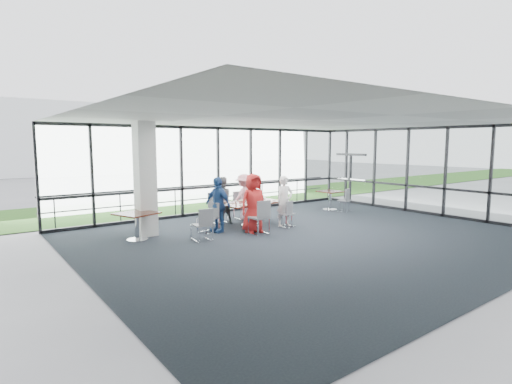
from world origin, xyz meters
TOP-DOWN VIEW (x-y plane):
  - floor at (0.00, 0.00)m, footprint 12.00×10.00m
  - ceiling at (0.00, 0.00)m, footprint 12.00×10.00m
  - wall_left at (-6.00, 0.00)m, footprint 0.10×10.00m
  - curtain_wall_back at (0.00, 5.00)m, footprint 12.00×0.10m
  - curtain_wall_right at (6.00, 0.00)m, footprint 0.10×10.00m
  - exit_door at (6.00, 3.75)m, footprint 0.12×1.60m
  - structural_column at (-3.60, 3.00)m, footprint 0.50×0.50m
  - apron at (0.00, 10.00)m, footprint 80.00×70.00m
  - grass_strip at (0.00, 8.00)m, footprint 80.00×5.00m
  - hangar_main at (4.00, 32.00)m, footprint 24.00×10.00m
  - guard_rail at (0.00, 5.60)m, footprint 12.00×0.06m
  - main_table at (-0.44, 2.35)m, footprint 2.18×1.36m
  - side_table_left at (-4.03, 2.58)m, footprint 1.20×1.20m
  - side_table_right at (3.83, 2.92)m, footprint 0.83×0.83m
  - diner_near_left at (-0.96, 1.48)m, footprint 0.88×0.61m
  - diner_near_right at (0.35, 1.61)m, footprint 0.62×0.48m
  - diner_far_left at (-1.04, 3.11)m, footprint 0.76×0.49m
  - diner_far_right at (-0.03, 3.29)m, footprint 1.09×0.70m
  - diner_end at (-1.74, 2.18)m, footprint 0.72×1.04m
  - chair_main_nl at (-0.98, 1.19)m, footprint 0.48×0.48m
  - chair_main_nr at (0.33, 1.47)m, footprint 0.51×0.51m
  - chair_main_fl at (-1.02, 3.36)m, footprint 0.50×0.50m
  - chair_main_fr at (0.01, 3.47)m, footprint 0.46×0.46m
  - chair_main_end at (-2.06, 2.23)m, footprint 0.51×0.51m
  - chair_spare_la at (-2.68, 1.47)m, footprint 0.48×0.48m
  - chair_spare_lb at (-3.52, 3.24)m, footprint 0.49×0.49m
  - chair_spare_r at (3.95, 2.29)m, footprint 0.55×0.55m
  - plate_nl at (-0.98, 1.96)m, footprint 0.26×0.26m
  - plate_nr at (0.25, 2.01)m, footprint 0.26×0.26m
  - plate_fl at (-0.94, 2.61)m, footprint 0.27×0.27m
  - plate_fr at (0.09, 2.73)m, footprint 0.27×0.27m
  - plate_end at (-1.37, 2.21)m, footprint 0.24×0.24m
  - tumbler_a at (-0.73, 2.12)m, footprint 0.07×0.07m
  - tumbler_b at (-0.05, 2.13)m, footprint 0.07×0.07m
  - tumbler_c at (-0.45, 2.58)m, footprint 0.07×0.07m
  - tumbler_d at (-1.13, 2.14)m, footprint 0.06×0.06m
  - menu_a at (-0.55, 1.92)m, footprint 0.35×0.31m
  - menu_b at (0.48, 2.19)m, footprint 0.27×0.19m
  - menu_c at (-0.38, 2.83)m, footprint 0.37×0.31m
  - condiment_caddy at (-0.41, 2.35)m, footprint 0.10×0.07m
  - ketchup_bottle at (-0.45, 2.37)m, footprint 0.06×0.06m
  - green_bottle at (-0.34, 2.43)m, footprint 0.05×0.05m

SIDE VIEW (x-z plane):
  - apron at x=0.00m, z-range -0.03..-0.01m
  - floor at x=0.00m, z-range -0.02..0.00m
  - grass_strip at x=0.00m, z-range 0.01..0.01m
  - chair_main_nr at x=0.33m, z-range 0.00..0.82m
  - chair_spare_lb at x=-3.52m, z-range 0.00..0.86m
  - chair_main_end at x=-2.06m, z-range 0.00..0.86m
  - chair_spare_la at x=-2.68m, z-range 0.00..0.86m
  - chair_spare_r at x=3.95m, z-range 0.00..0.88m
  - chair_main_fr at x=0.01m, z-range 0.00..0.91m
  - chair_main_fl at x=-1.02m, z-range 0.00..0.96m
  - chair_main_nl at x=-0.98m, z-range 0.00..0.97m
  - guard_rail at x=0.00m, z-range 0.47..0.53m
  - side_table_right at x=3.83m, z-range 0.25..1.00m
  - main_table at x=-0.44m, z-range 0.26..1.01m
  - side_table_left at x=-4.03m, z-range 0.27..1.02m
  - menu_a at x=-0.55m, z-range 0.75..0.75m
  - menu_b at x=0.48m, z-range 0.75..0.75m
  - menu_c at x=-0.38m, z-range 0.75..0.75m
  - plate_nl at x=-0.98m, z-range 0.75..0.76m
  - plate_nr at x=0.25m, z-range 0.75..0.76m
  - plate_fl at x=-0.94m, z-range 0.75..0.76m
  - plate_fr at x=0.09m, z-range 0.75..0.76m
  - plate_end at x=-1.37m, z-range 0.75..0.76m
  - diner_far_left at x=-1.04m, z-range 0.00..1.53m
  - condiment_caddy at x=-0.41m, z-range 0.75..0.79m
  - diner_far_right at x=-0.03m, z-range 0.00..1.56m
  - diner_near_right at x=0.35m, z-range 0.00..1.59m
  - diner_end at x=-1.74m, z-range 0.00..1.62m
  - tumbler_d at x=-1.13m, z-range 0.75..0.88m
  - tumbler_c at x=-0.45m, z-range 0.75..0.90m
  - tumbler_a at x=-0.73m, z-range 0.75..0.90m
  - tumbler_b at x=-0.05m, z-range 0.75..0.90m
  - ketchup_bottle at x=-0.45m, z-range 0.75..0.93m
  - green_bottle at x=-0.34m, z-range 0.75..0.95m
  - diner_near_left at x=-0.96m, z-range 0.00..1.73m
  - exit_door at x=6.00m, z-range 0.00..2.10m
  - wall_left at x=-6.00m, z-range 0.00..3.20m
  - curtain_wall_back at x=0.00m, z-range 0.00..3.20m
  - curtain_wall_right at x=6.00m, z-range 0.00..3.20m
  - structural_column at x=-3.60m, z-range 0.00..3.20m
  - hangar_main at x=4.00m, z-range 0.00..6.00m
  - ceiling at x=0.00m, z-range 3.18..3.22m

